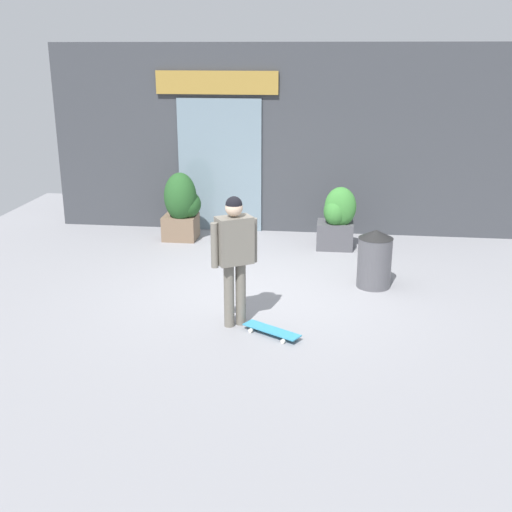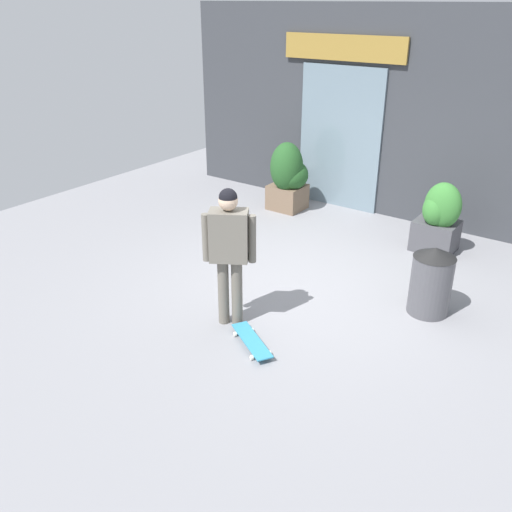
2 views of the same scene
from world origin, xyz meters
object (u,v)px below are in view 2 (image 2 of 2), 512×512
skateboarder (229,244)px  skateboard (252,341)px  planter_box_left (438,219)px  planter_box_right (288,177)px  trash_bin (431,280)px

skateboarder → skateboard: bearing=31.9°
skateboard → planter_box_left: 3.80m
planter_box_right → skateboarder: bearing=-67.0°
trash_bin → planter_box_right: bearing=149.0°
skateboarder → skateboard: (0.49, -0.25, -0.97)m
skateboarder → trash_bin: bearing=100.1°
trash_bin → planter_box_left: bearing=107.1°
planter_box_right → skateboard: bearing=-62.3°
skateboarder → trash_bin: skateboarder is taller
planter_box_left → planter_box_right: (-2.82, 0.21, 0.10)m
skateboarder → planter_box_left: size_ratio=1.50×
planter_box_right → planter_box_left: bearing=-4.2°
skateboard → trash_bin: (1.33, 1.87, 0.38)m
skateboard → skateboarder: bearing=-175.7°
skateboard → planter_box_left: (0.77, 3.69, 0.48)m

